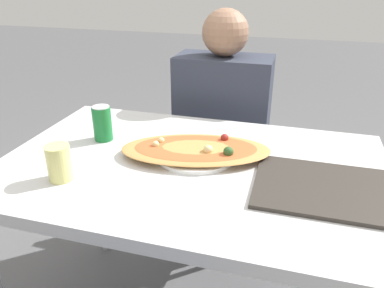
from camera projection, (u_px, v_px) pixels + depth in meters
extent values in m
cube|color=silver|center=(191.00, 169.00, 1.19)|extent=(1.21, 0.78, 0.04)
cylinder|color=#99999E|center=(99.00, 189.00, 1.78)|extent=(0.05, 0.05, 0.71)
cylinder|color=#99999E|center=(346.00, 229.00, 1.51)|extent=(0.05, 0.05, 0.71)
cube|color=#2D3851|center=(222.00, 160.00, 1.89)|extent=(0.40, 0.40, 0.04)
cube|color=#2D3851|center=(230.00, 109.00, 1.96)|extent=(0.38, 0.03, 0.38)
cylinder|color=#38383D|center=(248.00, 221.00, 1.80)|extent=(0.03, 0.03, 0.40)
cylinder|color=#38383D|center=(180.00, 210.00, 1.88)|extent=(0.03, 0.03, 0.40)
cylinder|color=#38383D|center=(256.00, 185.00, 2.09)|extent=(0.03, 0.03, 0.40)
cylinder|color=#38383D|center=(198.00, 177.00, 2.18)|extent=(0.03, 0.03, 0.40)
cylinder|color=#2D2D38|center=(235.00, 209.00, 1.85)|extent=(0.10, 0.10, 0.44)
cylinder|color=#2D2D38|center=(197.00, 203.00, 1.90)|extent=(0.10, 0.10, 0.44)
cube|color=#333847|center=(222.00, 111.00, 1.75)|extent=(0.43, 0.22, 0.51)
sphere|color=#997056|center=(225.00, 32.00, 1.60)|extent=(0.20, 0.20, 0.20)
cylinder|color=white|center=(195.00, 154.00, 1.23)|extent=(0.26, 0.26, 0.01)
ellipsoid|color=tan|center=(195.00, 149.00, 1.22)|extent=(0.53, 0.35, 0.02)
ellipsoid|color=#D16033|center=(195.00, 148.00, 1.22)|extent=(0.43, 0.29, 0.01)
sphere|color=beige|center=(156.00, 144.00, 1.23)|extent=(0.02, 0.02, 0.02)
sphere|color=maroon|center=(225.00, 138.00, 1.27)|extent=(0.03, 0.03, 0.03)
sphere|color=beige|center=(161.00, 140.00, 1.25)|extent=(0.02, 0.02, 0.02)
sphere|color=#335928|center=(228.00, 152.00, 1.17)|extent=(0.03, 0.03, 0.03)
sphere|color=beige|center=(208.00, 150.00, 1.18)|extent=(0.03, 0.03, 0.03)
cylinder|color=#197233|center=(102.00, 124.00, 1.32)|extent=(0.07, 0.07, 0.12)
cylinder|color=silver|center=(101.00, 107.00, 1.30)|extent=(0.06, 0.06, 0.00)
cylinder|color=#E0DB7F|center=(59.00, 163.00, 1.07)|extent=(0.07, 0.07, 0.11)
cube|color=#332D28|center=(341.00, 191.00, 1.03)|extent=(0.47, 0.29, 0.01)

